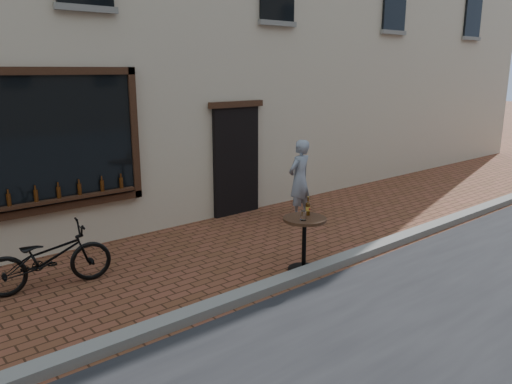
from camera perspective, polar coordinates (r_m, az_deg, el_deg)
ground at (r=6.84m, az=3.07°, el=-11.56°), size 90.00×90.00×0.00m
kerb at (r=6.95m, az=1.94°, el=-10.58°), size 90.00×0.25×0.12m
cargo_bicycle at (r=7.40m, az=-22.92°, el=-6.91°), size 1.99×0.84×0.94m
bistro_table at (r=7.41m, az=5.56°, el=-4.67°), size 0.64×0.64×1.10m
pedestrian at (r=10.00m, az=5.00°, el=1.46°), size 0.64×0.48×1.59m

